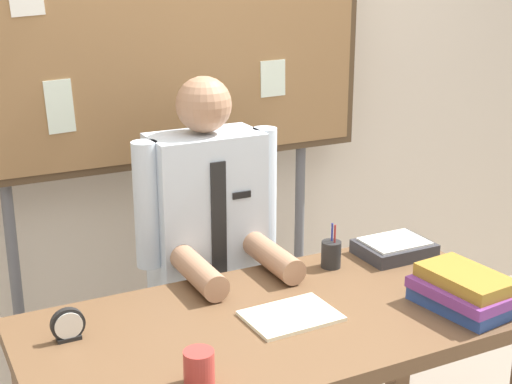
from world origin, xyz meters
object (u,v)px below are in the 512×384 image
paper_tray (394,248)px  desk_clock (68,326)px  desk (281,344)px  pen_holder (331,254)px  coffee_mug (199,368)px  open_notebook (291,316)px  person (209,277)px  bulletin_board (165,48)px  book_stack (463,291)px

paper_tray → desk_clock: bearing=-175.8°
desk → pen_holder: (0.34, 0.25, 0.14)m
paper_tray → coffee_mug: bearing=-154.0°
pen_holder → paper_tray: bearing=-2.9°
pen_holder → coffee_mug: bearing=-145.4°
desk → open_notebook: size_ratio=5.67×
desk → person: size_ratio=1.12×
desk → person: (0.00, 0.56, -0.00)m
pen_holder → paper_tray: pen_holder is taller
coffee_mug → bulletin_board: bearing=72.6°
bulletin_board → book_stack: (0.53, -1.15, -0.65)m
open_notebook → paper_tray: 0.64m
book_stack → pen_holder: (-0.19, 0.46, -0.01)m
desk → open_notebook: (0.02, -0.02, 0.10)m
desk → bulletin_board: (-0.00, 0.95, 0.81)m
bulletin_board → paper_tray: bearing=-49.5°
person → pen_holder: bearing=-42.6°
person → paper_tray: bearing=-28.2°
desk_clock → coffee_mug: 0.46m
desk → desk_clock: desk_clock is taller
person → paper_tray: size_ratio=5.38×
desk_clock → coffee_mug: desk_clock is taller
open_notebook → coffee_mug: coffee_mug is taller
paper_tray → book_stack: bearing=-99.5°
book_stack → desk_clock: bearing=162.6°
book_stack → desk_clock: 1.20m
bulletin_board → desk: bearing=-90.0°
desk → open_notebook: open_notebook is taller
person → bulletin_board: 0.89m
desk_clock → book_stack: bearing=-17.4°
book_stack → paper_tray: size_ratio=1.26×
open_notebook → person: bearing=92.1°
paper_tray → pen_holder: bearing=177.1°
person → paper_tray: person is taller
bulletin_board → book_stack: size_ratio=6.02×
bulletin_board → open_notebook: bearing=-88.7°
book_stack → bulletin_board: bearing=114.7°
desk → bulletin_board: bearing=90.0°
book_stack → desk_clock: size_ratio=3.34×
person → open_notebook: bearing=-87.9°
person → bulletin_board: (-0.00, 0.38, 0.81)m
pen_holder → paper_tray: 0.27m
desk → coffee_mug: size_ratio=16.21×
bulletin_board → desk_clock: (-0.61, -0.80, -0.67)m
paper_tray → open_notebook: bearing=-155.9°
coffee_mug → paper_tray: coffee_mug is taller
book_stack → coffee_mug: 0.90m
desk → paper_tray: size_ratio=6.02×
book_stack → person: bearing=124.4°
desk_clock → open_notebook: bearing=-15.0°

